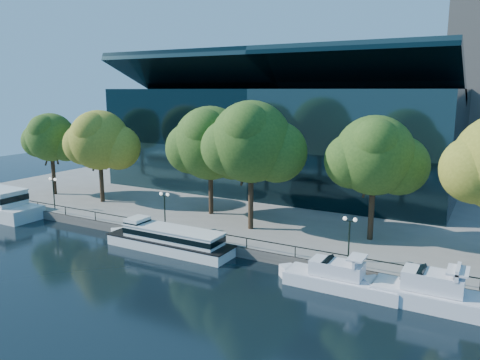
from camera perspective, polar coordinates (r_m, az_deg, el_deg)
The scene contains 15 objects.
ground at distance 45.58m, azimuth -6.78°, elevation -9.55°, with size 160.00×160.00×0.00m, color black.
promenade at distance 76.76m, azimuth 9.28°, elevation -0.76°, with size 90.00×67.08×1.00m.
railing at distance 47.48m, azimuth -4.53°, elevation -6.19°, with size 88.20×0.08×0.99m.
convention_building at distance 72.78m, azimuth 5.26°, elevation 5.08°, with size 50.00×24.57×21.43m.
tour_boat at distance 47.98m, azimuth -8.98°, elevation -7.01°, with size 15.09×3.37×2.86m.
cruiser_near at distance 39.48m, azimuth 11.76°, elevation -11.59°, with size 10.34×2.66×3.00m.
cruiser_far at distance 38.40m, azimuth 22.39°, elevation -12.61°, with size 10.63×2.95×3.47m.
tree_0 at distance 71.72m, azimuth -22.02°, elevation 4.72°, with size 8.56×7.02×11.68m.
tree_1 at distance 64.54m, azimuth -16.72°, elevation 4.52°, with size 9.86×8.09×12.30m.
tree_2 at distance 55.72m, azimuth -3.52°, elevation 4.31°, with size 10.97×9.00×13.05m.
tree_3 at distance 49.29m, azimuth 1.50°, elevation 4.45°, with size 10.86×8.91×13.86m.
tree_4 at distance 47.63m, azimuth 16.23°, elevation 2.67°, with size 9.84×8.07×12.52m.
lamp_0 at distance 63.46m, azimuth -21.82°, elevation -0.67°, with size 1.26×0.36×4.03m.
lamp_1 at distance 51.20m, azimuth -9.19°, elevation -2.66°, with size 1.26×0.36×4.03m.
lamp_2 at distance 42.13m, azimuth 13.21°, elevation -5.80°, with size 1.26×0.36×4.03m.
Camera 1 is at (25.24, -34.45, 15.93)m, focal length 35.00 mm.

